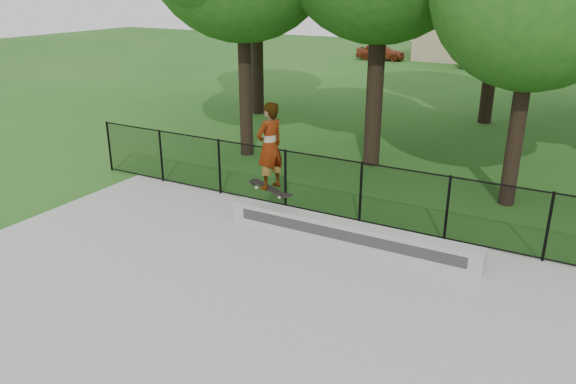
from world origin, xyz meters
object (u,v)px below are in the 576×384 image
object	(u,v)px
car_a	(381,52)
car_c	(556,61)
skater_airborne	(270,147)
grind_ledge	(348,233)
car_b	(490,59)

from	to	relation	value
car_a	car_c	xyz separation A→B (m)	(11.74, 0.60, -0.04)
car_c	skater_airborne	world-z (taller)	skater_airborne
grind_ledge	car_c	world-z (taller)	car_c
car_a	skater_airborne	bearing A→B (deg)	-169.10
grind_ledge	car_c	xyz separation A→B (m)	(1.36, 30.48, 0.26)
car_a	car_b	distance (m)	7.91
car_a	car_b	size ratio (longest dim) A/B	0.97
car_a	car_b	xyz separation A→B (m)	(7.87, -0.78, 0.05)
grind_ledge	car_a	xyz separation A→B (m)	(-10.37, 29.88, 0.30)
grind_ledge	car_c	bearing A→B (deg)	87.44
car_b	skater_airborne	size ratio (longest dim) A/B	1.69
car_a	grind_ledge	bearing A→B (deg)	-165.79
skater_airborne	grind_ledge	bearing A→B (deg)	4.59
car_b	skater_airborne	xyz separation A→B (m)	(0.65, -29.26, 1.35)
car_a	skater_airborne	world-z (taller)	skater_airborne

